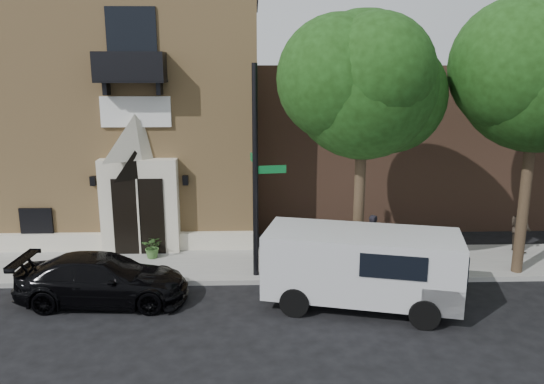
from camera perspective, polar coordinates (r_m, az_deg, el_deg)
The scene contains 14 objects.
ground at distance 16.29m, azimuth -12.18°, elevation -9.88°, with size 120.00×120.00×0.00m, color black.
sidewalk at distance 17.50m, azimuth -8.08°, elevation -7.79°, with size 42.00×3.00×0.15m, color gray.
church at distance 23.50m, azimuth -16.58°, elevation 8.59°, with size 12.20×11.01×9.30m.
neighbour_building at distance 25.61m, azimuth 19.03°, elevation 5.52°, with size 18.00×8.00×6.40m, color brown.
street_tree_left at distance 15.41m, azimuth 10.00°, elevation 11.38°, with size 4.97×4.38×7.77m.
street_tree_mid at distance 17.13m, azimuth 26.99°, elevation 11.44°, with size 5.21×4.64×8.25m.
black_sedan at distance 15.41m, azimuth -17.70°, elevation -8.92°, with size 1.87×4.61×1.34m, color black.
cargo_van at distance 14.46m, azimuth 10.33°, elevation -7.84°, with size 5.44×3.22×2.08m.
street_sign at distance 15.50m, azimuth -1.74°, elevation 2.09°, with size 1.07×1.00×6.30m.
fire_hydrant at distance 16.29m, azimuth 7.57°, elevation -7.47°, with size 0.51×0.41×0.89m.
dumpster at distance 17.24m, azimuth 13.77°, elevation -6.01°, with size 2.01×1.49×1.17m.
planter at distance 18.07m, azimuth -12.69°, elevation -5.77°, with size 0.68×0.59×0.76m, color #406C31.
pedestrian_near at distance 17.42m, azimuth 10.63°, elevation -4.95°, with size 0.58×0.38×1.59m, color black.
pedestrian_far at distance 20.05m, azimuth 25.16°, elevation -3.52°, with size 0.79×0.62×1.63m, color #332B22.
Camera 1 is at (2.90, -14.74, 6.31)m, focal length 35.00 mm.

